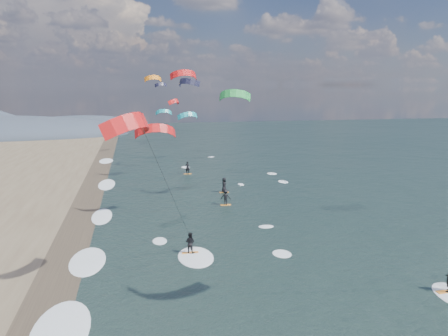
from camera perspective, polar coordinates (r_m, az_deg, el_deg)
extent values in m
cube|color=#382D23|center=(29.10, -21.66, -15.26)|extent=(3.00, 240.00, 0.00)
ellipsoid|color=#3D4756|center=(137.21, -18.12, 5.08)|extent=(40.00, 18.00, 7.00)
cube|color=orange|center=(30.80, 27.20, -14.17)|extent=(1.45, 0.43, 0.06)
cube|color=orange|center=(33.42, -4.44, -10.98)|extent=(1.24, 0.38, 0.06)
imported|color=black|center=(33.13, -4.46, -9.67)|extent=(0.97, 0.92, 1.57)
ellipsoid|color=white|center=(32.74, -3.72, -11.51)|extent=(2.60, 4.20, 0.12)
cylinder|color=black|center=(28.64, -7.31, -2.44)|extent=(0.02, 0.02, 11.53)
cube|color=orange|center=(45.97, 0.23, -4.83)|extent=(1.10, 0.35, 0.05)
imported|color=black|center=(45.74, 0.23, -3.80)|extent=(1.23, 0.98, 1.67)
cube|color=orange|center=(51.28, 0.01, -3.18)|extent=(1.10, 0.35, 0.05)
imported|color=black|center=(51.08, 0.01, -2.21)|extent=(0.58, 0.86, 1.73)
cube|color=orange|center=(62.04, -4.77, -0.75)|extent=(1.10, 0.35, 0.05)
imported|color=black|center=(61.87, -4.79, 0.07)|extent=(0.75, 0.63, 1.77)
ellipsoid|color=white|center=(25.41, -20.43, -19.19)|extent=(2.40, 5.40, 0.11)
ellipsoid|color=white|center=(33.45, -18.14, -11.55)|extent=(2.40, 5.40, 0.11)
ellipsoid|color=white|center=(43.79, -16.60, -6.13)|extent=(2.40, 5.40, 0.11)
ellipsoid|color=white|center=(57.30, -15.48, -2.11)|extent=(2.40, 5.40, 0.11)
ellipsoid|color=white|center=(74.94, -14.64, 0.92)|extent=(2.40, 5.40, 0.11)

